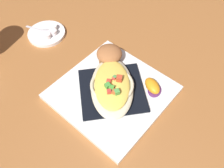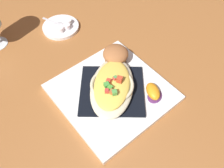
{
  "view_description": "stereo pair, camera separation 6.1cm",
  "coord_description": "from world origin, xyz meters",
  "px_view_note": "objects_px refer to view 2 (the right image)",
  "views": [
    {
      "loc": [
        0.31,
        0.19,
        0.53
      ],
      "look_at": [
        0.0,
        0.0,
        0.04
      ],
      "focal_mm": 38.15,
      "sensor_mm": 36.0,
      "label": 1
    },
    {
      "loc": [
        0.27,
        0.24,
        0.53
      ],
      "look_at": [
        0.0,
        0.0,
        0.04
      ],
      "focal_mm": 38.15,
      "sensor_mm": 36.0,
      "label": 2
    }
  ],
  "objects_px": {
    "muffin": "(116,55)",
    "gratin_dish": "(112,86)",
    "creamer_cup_1": "(67,27)",
    "creamer_cup_2": "(68,22)",
    "creamer_saucer": "(61,27)",
    "creamer_cup_0": "(60,29)",
    "orange_garnish": "(153,92)",
    "square_plate": "(112,92)",
    "spoon": "(59,24)"
  },
  "relations": [
    {
      "from": "gratin_dish",
      "to": "spoon",
      "type": "relative_size",
      "value": 2.47
    },
    {
      "from": "orange_garnish",
      "to": "spoon",
      "type": "xyz_separation_m",
      "value": [
        -0.02,
        -0.4,
        -0.01
      ]
    },
    {
      "from": "square_plate",
      "to": "creamer_cup_1",
      "type": "relative_size",
      "value": 11.46
    },
    {
      "from": "creamer_cup_0",
      "to": "creamer_cup_1",
      "type": "distance_m",
      "value": 0.02
    },
    {
      "from": "creamer_cup_1",
      "to": "creamer_cup_0",
      "type": "bearing_deg",
      "value": -13.64
    },
    {
      "from": "creamer_saucer",
      "to": "spoon",
      "type": "bearing_deg",
      "value": -77.85
    },
    {
      "from": "gratin_dish",
      "to": "muffin",
      "type": "distance_m",
      "value": 0.11
    },
    {
      "from": "gratin_dish",
      "to": "creamer_saucer",
      "type": "height_order",
      "value": "gratin_dish"
    },
    {
      "from": "creamer_saucer",
      "to": "creamer_cup_2",
      "type": "height_order",
      "value": "creamer_cup_2"
    },
    {
      "from": "orange_garnish",
      "to": "creamer_cup_2",
      "type": "relative_size",
      "value": 2.68
    },
    {
      "from": "muffin",
      "to": "gratin_dish",
      "type": "bearing_deg",
      "value": 35.68
    },
    {
      "from": "creamer_saucer",
      "to": "creamer_cup_1",
      "type": "relative_size",
      "value": 5.07
    },
    {
      "from": "creamer_cup_2",
      "to": "square_plate",
      "type": "bearing_deg",
      "value": 69.15
    },
    {
      "from": "gratin_dish",
      "to": "creamer_cup_0",
      "type": "distance_m",
      "value": 0.3
    },
    {
      "from": "creamer_saucer",
      "to": "creamer_cup_1",
      "type": "bearing_deg",
      "value": 102.15
    },
    {
      "from": "gratin_dish",
      "to": "spoon",
      "type": "xyz_separation_m",
      "value": [
        -0.09,
        -0.31,
        -0.02
      ]
    },
    {
      "from": "muffin",
      "to": "creamer_cup_1",
      "type": "bearing_deg",
      "value": -91.71
    },
    {
      "from": "spoon",
      "to": "creamer_cup_1",
      "type": "bearing_deg",
      "value": 102.15
    },
    {
      "from": "creamer_saucer",
      "to": "spoon",
      "type": "xyz_separation_m",
      "value": [
        0.0,
        -0.01,
        0.01
      ]
    },
    {
      "from": "creamer_saucer",
      "to": "creamer_cup_0",
      "type": "distance_m",
      "value": 0.03
    },
    {
      "from": "muffin",
      "to": "creamer_cup_0",
      "type": "height_order",
      "value": "muffin"
    },
    {
      "from": "creamer_cup_0",
      "to": "creamer_cup_2",
      "type": "bearing_deg",
      "value": -167.85
    },
    {
      "from": "creamer_cup_0",
      "to": "creamer_saucer",
      "type": "bearing_deg",
      "value": -129.42
    },
    {
      "from": "spoon",
      "to": "muffin",
      "type": "bearing_deg",
      "value": 90.09
    },
    {
      "from": "gratin_dish",
      "to": "creamer_cup_2",
      "type": "height_order",
      "value": "gratin_dish"
    },
    {
      "from": "square_plate",
      "to": "gratin_dish",
      "type": "height_order",
      "value": "gratin_dish"
    },
    {
      "from": "creamer_cup_1",
      "to": "creamer_cup_2",
      "type": "distance_m",
      "value": 0.02
    },
    {
      "from": "square_plate",
      "to": "orange_garnish",
      "type": "xyz_separation_m",
      "value": [
        -0.06,
        0.09,
        0.02
      ]
    },
    {
      "from": "creamer_cup_1",
      "to": "creamer_cup_2",
      "type": "bearing_deg",
      "value": -142.07
    },
    {
      "from": "gratin_dish",
      "to": "muffin",
      "type": "relative_size",
      "value": 3.1
    },
    {
      "from": "creamer_saucer",
      "to": "creamer_cup_0",
      "type": "bearing_deg",
      "value": 50.58
    },
    {
      "from": "gratin_dish",
      "to": "orange_garnish",
      "type": "xyz_separation_m",
      "value": [
        -0.06,
        0.09,
        -0.01
      ]
    },
    {
      "from": "spoon",
      "to": "creamer_cup_1",
      "type": "xyz_separation_m",
      "value": [
        -0.01,
        0.03,
        0.0
      ]
    },
    {
      "from": "square_plate",
      "to": "muffin",
      "type": "xyz_separation_m",
      "value": [
        -0.09,
        -0.06,
        0.03
      ]
    },
    {
      "from": "creamer_saucer",
      "to": "creamer_cup_2",
      "type": "relative_size",
      "value": 5.07
    },
    {
      "from": "gratin_dish",
      "to": "orange_garnish",
      "type": "height_order",
      "value": "gratin_dish"
    },
    {
      "from": "creamer_saucer",
      "to": "creamer_cup_2",
      "type": "xyz_separation_m",
      "value": [
        -0.02,
        0.01,
        0.01
      ]
    },
    {
      "from": "muffin",
      "to": "spoon",
      "type": "height_order",
      "value": "muffin"
    },
    {
      "from": "gratin_dish",
      "to": "orange_garnish",
      "type": "bearing_deg",
      "value": 124.94
    },
    {
      "from": "muffin",
      "to": "creamer_cup_0",
      "type": "bearing_deg",
      "value": -85.75
    },
    {
      "from": "gratin_dish",
      "to": "creamer_cup_0",
      "type": "relative_size",
      "value": 9.41
    },
    {
      "from": "creamer_cup_1",
      "to": "square_plate",
      "type": "bearing_deg",
      "value": 71.54
    },
    {
      "from": "square_plate",
      "to": "creamer_saucer",
      "type": "xyz_separation_m",
      "value": [
        -0.09,
        -0.31,
        -0.0
      ]
    },
    {
      "from": "spoon",
      "to": "creamer_cup_2",
      "type": "distance_m",
      "value": 0.03
    },
    {
      "from": "creamer_cup_0",
      "to": "creamer_cup_2",
      "type": "xyz_separation_m",
      "value": [
        -0.04,
        -0.01,
        0.0
      ]
    },
    {
      "from": "orange_garnish",
      "to": "creamer_cup_0",
      "type": "distance_m",
      "value": 0.38
    },
    {
      "from": "muffin",
      "to": "creamer_cup_2",
      "type": "bearing_deg",
      "value": -96.2
    },
    {
      "from": "orange_garnish",
      "to": "square_plate",
      "type": "bearing_deg",
      "value": -55.17
    },
    {
      "from": "spoon",
      "to": "creamer_cup_0",
      "type": "relative_size",
      "value": 3.81
    },
    {
      "from": "square_plate",
      "to": "creamer_cup_0",
      "type": "height_order",
      "value": "creamer_cup_0"
    }
  ]
}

